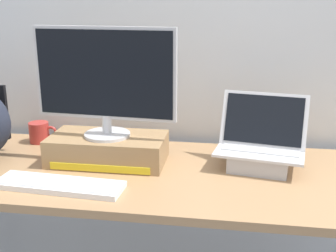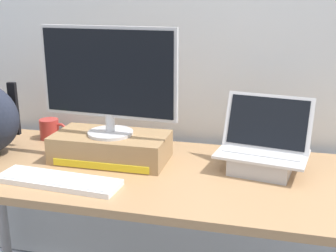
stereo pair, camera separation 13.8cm
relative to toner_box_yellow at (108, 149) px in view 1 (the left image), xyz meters
name	(u,v)px [view 1 (the left image)]	position (x,y,z in m)	size (l,w,h in m)	color
back_wall	(183,17)	(0.25, 0.39, 0.50)	(7.00, 0.10, 2.60)	silver
desk	(168,187)	(0.25, -0.06, -0.12)	(2.07, 0.70, 0.75)	#A87F56
toner_box_yellow	(108,149)	(0.00, 0.00, 0.00)	(0.46, 0.24, 0.11)	#9E7A51
desktop_monitor	(105,80)	(0.00, 0.00, 0.28)	(0.56, 0.18, 0.43)	silver
open_laptop	(260,152)	(0.60, 0.04, 0.01)	(0.36, 0.27, 0.28)	#ADADB2
external_keyboard	(59,185)	(-0.10, -0.26, -0.04)	(0.46, 0.16, 0.02)	white
coffee_mug	(40,132)	(-0.38, 0.19, -0.01)	(0.13, 0.09, 0.09)	#B2332D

